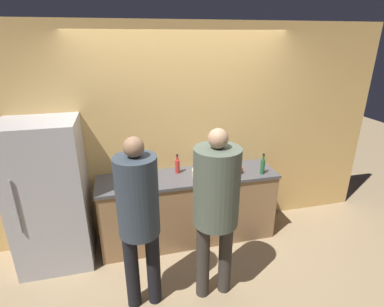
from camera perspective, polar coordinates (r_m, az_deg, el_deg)
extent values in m
plane|color=#9E8460|center=(3.79, 0.51, -18.38)|extent=(14.00, 14.00, 0.00)
cube|color=#E0B266|center=(3.69, -1.80, 3.59)|extent=(5.20, 0.06, 2.60)
cube|color=#9E754C|center=(3.81, -0.73, -10.35)|extent=(2.12, 0.56, 0.85)
cube|color=#4C4C51|center=(3.59, -0.77, -4.34)|extent=(2.15, 0.59, 0.03)
cube|color=#B7B7BC|center=(3.58, -25.45, -7.33)|extent=(0.76, 0.62, 1.66)
cylinder|color=#99999E|center=(3.33, -30.50, -8.88)|extent=(0.02, 0.02, 0.58)
cylinder|color=black|center=(3.03, -11.36, -20.96)|extent=(0.13, 0.13, 0.82)
cylinder|color=black|center=(3.03, -7.36, -20.56)|extent=(0.13, 0.13, 0.82)
cylinder|color=#333D47|center=(2.58, -10.37, -8.04)|extent=(0.36, 0.36, 0.71)
sphere|color=#936B4C|center=(2.40, -11.06, 1.21)|extent=(0.17, 0.17, 0.17)
cylinder|color=#38332D|center=(3.07, 2.09, -19.61)|extent=(0.13, 0.13, 0.83)
cylinder|color=#38332D|center=(3.12, 6.34, -18.85)|extent=(0.13, 0.13, 0.83)
cylinder|color=#515B4C|center=(2.65, 4.69, -6.37)|extent=(0.41, 0.41, 0.73)
sphere|color=tan|center=(2.48, 5.00, 2.88)|extent=(0.17, 0.17, 0.17)
cylinder|color=beige|center=(3.54, 3.00, -3.69)|extent=(0.37, 0.37, 0.09)
ellipsoid|color=yellow|center=(3.53, 3.74, -2.68)|extent=(0.15, 0.12, 0.04)
cylinder|color=#ADA393|center=(3.54, -8.71, -3.69)|extent=(0.11, 0.11, 0.11)
cylinder|color=#99754C|center=(3.51, -8.98, -2.51)|extent=(0.01, 0.04, 0.18)
cylinder|color=#99754C|center=(3.51, -8.63, -2.44)|extent=(0.03, 0.04, 0.18)
cylinder|color=#99754C|center=(3.50, -8.76, -2.56)|extent=(0.04, 0.01, 0.18)
cylinder|color=red|center=(3.61, -2.81, -2.48)|extent=(0.06, 0.06, 0.17)
cylinder|color=red|center=(3.57, -2.84, -0.87)|extent=(0.03, 0.03, 0.05)
cylinder|color=black|center=(3.55, -2.85, -0.33)|extent=(0.03, 0.03, 0.02)
cylinder|color=#236033|center=(3.68, 13.29, -2.46)|extent=(0.05, 0.05, 0.18)
cylinder|color=#236033|center=(3.64, 13.44, -0.76)|extent=(0.02, 0.02, 0.06)
cylinder|color=black|center=(3.62, 13.50, -0.19)|extent=(0.03, 0.03, 0.02)
cylinder|color=gold|center=(3.51, -12.47, -4.34)|extent=(0.09, 0.09, 0.10)
cylinder|color=#A33D33|center=(3.66, 8.99, -3.16)|extent=(0.08, 0.08, 0.08)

